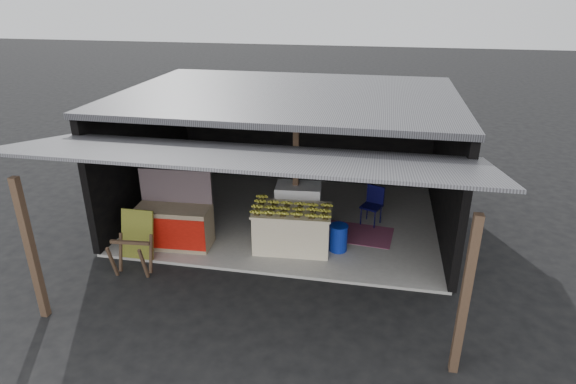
% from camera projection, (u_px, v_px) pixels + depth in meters
% --- Properties ---
extents(ground, '(80.00, 80.00, 0.00)m').
position_uv_depth(ground, '(263.00, 275.00, 9.26)').
color(ground, black).
rests_on(ground, ground).
extents(concrete_slab, '(7.00, 5.00, 0.06)m').
position_uv_depth(concrete_slab, '(288.00, 217.00, 11.51)').
color(concrete_slab, gray).
rests_on(concrete_slab, ground).
extents(shophouse, '(7.40, 7.29, 3.02)m').
position_uv_depth(shophouse, '(290.00, 130.00, 10.98)').
color(shophouse, black).
rests_on(shophouse, ground).
extents(banana_table, '(1.66, 1.09, 0.88)m').
position_uv_depth(banana_table, '(292.00, 228.00, 9.95)').
color(banana_table, silver).
rests_on(banana_table, concrete_slab).
extents(banana_pile, '(1.53, 0.98, 0.17)m').
position_uv_depth(banana_pile, '(293.00, 205.00, 9.75)').
color(banana_pile, yellow).
rests_on(banana_pile, banana_table).
extents(white_crate, '(1.03, 0.74, 1.08)m').
position_uv_depth(white_crate, '(298.00, 208.00, 10.65)').
color(white_crate, white).
rests_on(white_crate, concrete_slab).
extents(neighbor_stall, '(1.58, 0.78, 1.59)m').
position_uv_depth(neighbor_stall, '(174.00, 224.00, 10.04)').
color(neighbor_stall, '#998466').
rests_on(neighbor_stall, concrete_slab).
extents(green_signboard, '(0.67, 0.28, 0.99)m').
position_uv_depth(green_signboard, '(137.00, 234.00, 9.60)').
color(green_signboard, black).
rests_on(green_signboard, concrete_slab).
extents(sawhorse, '(0.76, 0.70, 0.73)m').
position_uv_depth(sawhorse, '(131.00, 254.00, 9.08)').
color(sawhorse, '#463023').
rests_on(sawhorse, ground).
extents(water_barrel, '(0.37, 0.37, 0.54)m').
position_uv_depth(water_barrel, '(338.00, 238.00, 9.92)').
color(water_barrel, '#0E269B').
rests_on(water_barrel, concrete_slab).
extents(plastic_chair, '(0.55, 0.55, 0.89)m').
position_uv_depth(plastic_chair, '(373.00, 202.00, 10.99)').
color(plastic_chair, '#0A0936').
rests_on(plastic_chair, concrete_slab).
extents(magenta_rug, '(1.59, 1.15, 0.01)m').
position_uv_depth(magenta_rug, '(358.00, 234.00, 10.67)').
color(magenta_rug, maroon).
rests_on(magenta_rug, concrete_slab).
extents(picture_frames, '(1.62, 0.04, 0.46)m').
position_uv_depth(picture_frames, '(299.00, 115.00, 12.95)').
color(picture_frames, black).
rests_on(picture_frames, shophouse).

